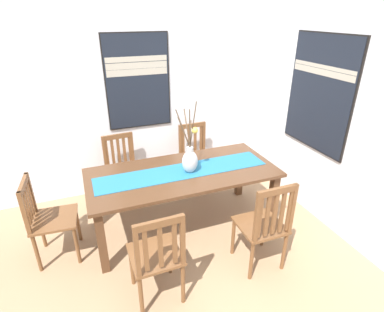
{
  "coord_description": "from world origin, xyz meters",
  "views": [
    {
      "loc": [
        -0.74,
        -2.1,
        2.3
      ],
      "look_at": [
        0.33,
        0.66,
        0.89
      ],
      "focal_mm": 28.6,
      "sensor_mm": 36.0,
      "label": 1
    }
  ],
  "objects_px": {
    "dining_table": "(183,179)",
    "chair_0": "(196,155)",
    "painting_on_back_wall": "(138,82)",
    "centerpiece_vase": "(190,159)",
    "chair_4": "(122,167)",
    "painting_on_side_wall": "(320,94)",
    "chair_3": "(47,217)",
    "chair_1": "(157,256)",
    "chair_2": "(265,224)"
  },
  "relations": [
    {
      "from": "chair_0",
      "to": "painting_on_back_wall",
      "type": "distance_m",
      "value": 1.26
    },
    {
      "from": "chair_1",
      "to": "painting_on_side_wall",
      "type": "distance_m",
      "value": 2.44
    },
    {
      "from": "chair_0",
      "to": "painting_on_back_wall",
      "type": "relative_size",
      "value": 0.76
    },
    {
      "from": "dining_table",
      "to": "chair_4",
      "type": "height_order",
      "value": "chair_4"
    },
    {
      "from": "chair_3",
      "to": "chair_0",
      "type": "bearing_deg",
      "value": 23.18
    },
    {
      "from": "chair_1",
      "to": "chair_2",
      "type": "height_order",
      "value": "chair_2"
    },
    {
      "from": "chair_0",
      "to": "chair_4",
      "type": "height_order",
      "value": "chair_0"
    },
    {
      "from": "chair_2",
      "to": "chair_3",
      "type": "height_order",
      "value": "chair_2"
    },
    {
      "from": "chair_2",
      "to": "chair_3",
      "type": "xyz_separation_m",
      "value": [
        -1.9,
        0.88,
        -0.02
      ]
    },
    {
      "from": "painting_on_side_wall",
      "to": "chair_4",
      "type": "bearing_deg",
      "value": 155.35
    },
    {
      "from": "dining_table",
      "to": "chair_2",
      "type": "distance_m",
      "value": 1.01
    },
    {
      "from": "chair_3",
      "to": "painting_on_side_wall",
      "type": "relative_size",
      "value": 0.71
    },
    {
      "from": "chair_4",
      "to": "painting_on_side_wall",
      "type": "distance_m",
      "value": 2.53
    },
    {
      "from": "chair_0",
      "to": "chair_3",
      "type": "relative_size",
      "value": 1.01
    },
    {
      "from": "chair_1",
      "to": "chair_4",
      "type": "relative_size",
      "value": 1.05
    },
    {
      "from": "chair_0",
      "to": "painting_on_back_wall",
      "type": "bearing_deg",
      "value": 155.77
    },
    {
      "from": "chair_1",
      "to": "painting_on_side_wall",
      "type": "xyz_separation_m",
      "value": [
        2.11,
        0.73,
        0.99
      ]
    },
    {
      "from": "centerpiece_vase",
      "to": "chair_2",
      "type": "height_order",
      "value": "centerpiece_vase"
    },
    {
      "from": "chair_3",
      "to": "painting_on_side_wall",
      "type": "distance_m",
      "value": 3.14
    },
    {
      "from": "centerpiece_vase",
      "to": "dining_table",
      "type": "bearing_deg",
      "value": 146.71
    },
    {
      "from": "chair_1",
      "to": "painting_on_back_wall",
      "type": "height_order",
      "value": "painting_on_back_wall"
    },
    {
      "from": "dining_table",
      "to": "chair_0",
      "type": "relative_size",
      "value": 2.26
    },
    {
      "from": "chair_4",
      "to": "painting_on_side_wall",
      "type": "xyz_separation_m",
      "value": [
        2.11,
        -0.97,
        1.0
      ]
    },
    {
      "from": "painting_on_back_wall",
      "to": "painting_on_side_wall",
      "type": "height_order",
      "value": "painting_on_side_wall"
    },
    {
      "from": "painting_on_back_wall",
      "to": "dining_table",
      "type": "bearing_deg",
      "value": -80.22
    },
    {
      "from": "dining_table",
      "to": "painting_on_side_wall",
      "type": "xyz_separation_m",
      "value": [
        1.57,
        -0.14,
        0.84
      ]
    },
    {
      "from": "chair_0",
      "to": "painting_on_side_wall",
      "type": "relative_size",
      "value": 0.71
    },
    {
      "from": "dining_table",
      "to": "centerpiece_vase",
      "type": "bearing_deg",
      "value": -33.29
    },
    {
      "from": "painting_on_side_wall",
      "to": "dining_table",
      "type": "bearing_deg",
      "value": 174.75
    },
    {
      "from": "chair_4",
      "to": "dining_table",
      "type": "bearing_deg",
      "value": -56.82
    },
    {
      "from": "chair_0",
      "to": "chair_1",
      "type": "bearing_deg",
      "value": -121.07
    },
    {
      "from": "chair_0",
      "to": "painting_on_side_wall",
      "type": "bearing_deg",
      "value": -41.46
    },
    {
      "from": "painting_on_side_wall",
      "to": "painting_on_back_wall",
      "type": "bearing_deg",
      "value": 144.33
    },
    {
      "from": "dining_table",
      "to": "chair_2",
      "type": "bearing_deg",
      "value": -60.04
    },
    {
      "from": "centerpiece_vase",
      "to": "chair_1",
      "type": "xyz_separation_m",
      "value": [
        -0.61,
        -0.83,
        -0.4
      ]
    },
    {
      "from": "chair_3",
      "to": "painting_on_back_wall",
      "type": "xyz_separation_m",
      "value": [
        1.21,
        1.11,
        1.01
      ]
    },
    {
      "from": "chair_0",
      "to": "chair_2",
      "type": "bearing_deg",
      "value": -89.4
    },
    {
      "from": "dining_table",
      "to": "painting_on_back_wall",
      "type": "distance_m",
      "value": 1.43
    },
    {
      "from": "dining_table",
      "to": "chair_4",
      "type": "relative_size",
      "value": 2.31
    },
    {
      "from": "centerpiece_vase",
      "to": "chair_2",
      "type": "relative_size",
      "value": 0.81
    },
    {
      "from": "chair_1",
      "to": "chair_4",
      "type": "xyz_separation_m",
      "value": [
        -0.0,
        1.7,
        -0.0
      ]
    },
    {
      "from": "centerpiece_vase",
      "to": "chair_2",
      "type": "distance_m",
      "value": 1.0
    },
    {
      "from": "chair_1",
      "to": "chair_3",
      "type": "bearing_deg",
      "value": 134.29
    },
    {
      "from": "dining_table",
      "to": "painting_on_back_wall",
      "type": "relative_size",
      "value": 1.72
    },
    {
      "from": "dining_table",
      "to": "centerpiece_vase",
      "type": "distance_m",
      "value": 0.27
    },
    {
      "from": "chair_1",
      "to": "chair_3",
      "type": "relative_size",
      "value": 1.04
    },
    {
      "from": "chair_0",
      "to": "chair_4",
      "type": "bearing_deg",
      "value": 179.72
    },
    {
      "from": "chair_2",
      "to": "painting_on_side_wall",
      "type": "bearing_deg",
      "value": 33.92
    },
    {
      "from": "dining_table",
      "to": "chair_3",
      "type": "height_order",
      "value": "chair_3"
    },
    {
      "from": "chair_0",
      "to": "chair_4",
      "type": "distance_m",
      "value": 1.02
    }
  ]
}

